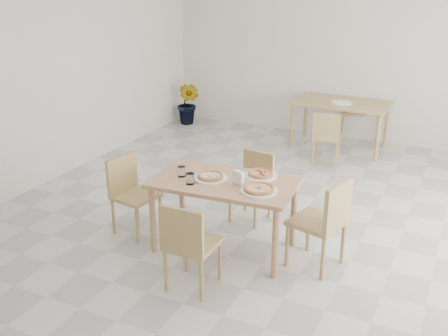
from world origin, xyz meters
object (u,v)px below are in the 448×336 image
at_px(second_table, 341,107).
at_px(chair_back_n, 353,107).
at_px(main_table, 224,189).
at_px(chair_west, 130,189).
at_px(plate_pepperoni, 261,176).
at_px(napkin_holder, 239,178).
at_px(tumbler_b, 182,172).
at_px(chair_east, 325,218).
at_px(pizza_margherita, 259,189).
at_px(chair_back_s, 326,134).
at_px(chair_north, 254,181).
at_px(potted_plant, 188,103).
at_px(tumbler_a, 190,179).
at_px(chair_south, 188,241).
at_px(plate_margherita, 259,191).
at_px(plate_empty, 342,103).
at_px(plate_mushroom, 211,178).
at_px(pizza_mushroom, 211,176).
at_px(pizza_pepperoni, 261,173).

bearing_deg(second_table, chair_back_n, 88.69).
relative_size(main_table, chair_west, 1.74).
height_order(plate_pepperoni, napkin_holder, napkin_holder).
relative_size(main_table, tumbler_b, 13.99).
relative_size(chair_west, chair_east, 0.92).
distance_m(pizza_margherita, chair_back_s, 2.96).
xyz_separation_m(chair_north, chair_back_n, (0.27, 3.67, 0.03)).
height_order(plate_pepperoni, potted_plant, same).
relative_size(main_table, tumbler_a, 13.45).
relative_size(chair_south, plate_margherita, 2.43).
bearing_deg(second_table, plate_pepperoni, -88.83).
bearing_deg(pizza_margherita, potted_plant, 127.26).
distance_m(chair_east, chair_back_s, 2.86).
xyz_separation_m(plate_margherita, chair_back_s, (-0.16, 2.94, -0.31)).
height_order(main_table, plate_empty, plate_empty).
bearing_deg(tumbler_b, chair_east, 6.72).
height_order(chair_south, plate_margherita, chair_south).
distance_m(chair_back_n, potted_plant, 2.89).
bearing_deg(chair_east, tumbler_a, -62.65).
distance_m(tumbler_b, chair_back_n, 4.61).
distance_m(plate_mushroom, napkin_holder, 0.31).
bearing_deg(plate_margherita, pizza_mushroom, 171.75).
height_order(chair_north, plate_empty, chair_north).
distance_m(chair_west, pizza_pepperoni, 1.43).
relative_size(main_table, plate_mushroom, 4.35).
relative_size(plate_pepperoni, second_table, 0.22).
bearing_deg(pizza_mushroom, chair_east, 5.26).
height_order(pizza_margherita, napkin_holder, napkin_holder).
bearing_deg(plate_pepperoni, second_table, 90.72).
bearing_deg(tumbler_a, plate_margherita, 9.80).
xyz_separation_m(pizza_pepperoni, tumbler_b, (-0.70, -0.34, 0.02)).
relative_size(plate_pepperoni, pizza_margherita, 1.02).
height_order(chair_north, chair_east, chair_east).
relative_size(chair_east, second_table, 0.62).
bearing_deg(plate_mushroom, chair_back_n, 84.94).
bearing_deg(chair_back_n, potted_plant, 175.59).
relative_size(pizza_margherita, potted_plant, 0.41).
relative_size(plate_mushroom, pizza_mushroom, 0.99).
xyz_separation_m(chair_east, second_table, (-0.76, 3.57, 0.14)).
bearing_deg(chair_back_s, plate_margherita, 85.51).
xyz_separation_m(chair_south, potted_plant, (-2.59, 4.58, -0.10)).
relative_size(pizza_pepperoni, plate_empty, 1.08).
xyz_separation_m(chair_south, chair_back_s, (0.21, 3.63, -0.03)).
bearing_deg(plate_pepperoni, pizza_margherita, -70.32).
height_order(main_table, potted_plant, potted_plant).
height_order(pizza_mushroom, tumbler_b, tumbler_b).
bearing_deg(napkin_holder, plate_empty, 109.03).
distance_m(plate_pepperoni, tumbler_b, 0.78).
height_order(chair_north, chair_west, chair_west).
bearing_deg(tumbler_b, plate_empty, 79.14).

